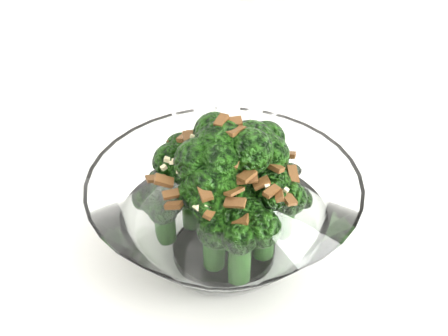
% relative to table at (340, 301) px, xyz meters
% --- Properties ---
extents(table, '(1.26, 0.90, 0.75)m').
position_rel_table_xyz_m(table, '(0.00, 0.00, 0.00)').
color(table, white).
rests_on(table, ground).
extents(broccoli_dish, '(0.19, 0.19, 0.12)m').
position_rel_table_xyz_m(broccoli_dish, '(-0.09, -0.04, 0.11)').
color(broccoli_dish, white).
rests_on(broccoli_dish, table).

